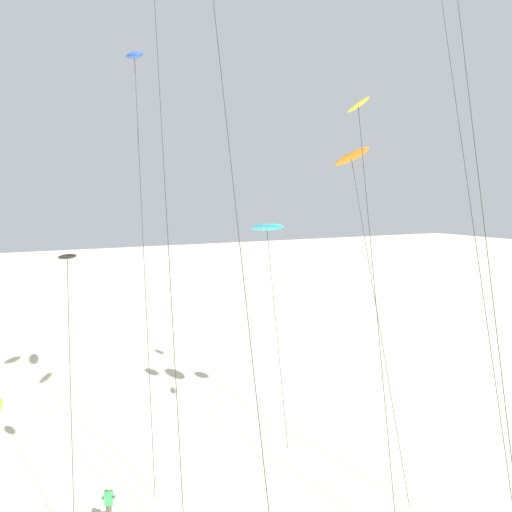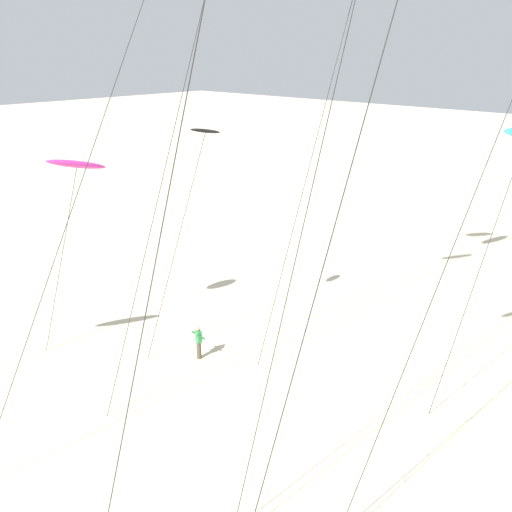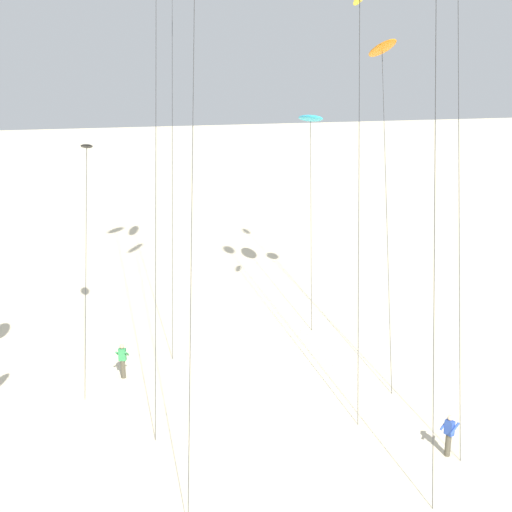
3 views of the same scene
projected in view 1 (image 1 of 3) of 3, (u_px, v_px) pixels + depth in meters
The scene contains 6 objects.
kite_blue at pixel (135, 58), 32.25m from camera, with size 2.17×7.09×19.95m.
kite_orange at pixel (352, 159), 32.69m from camera, with size 2.06×7.69×15.19m.
kite_black at pixel (67, 262), 26.13m from camera, with size 1.17×4.30×10.78m.
kite_yellow at pixel (360, 121), 27.16m from camera, with size 1.48×5.06×16.85m.
kite_cyan at pixel (267, 228), 36.71m from camera, with size 1.59×5.49×11.45m.
kite_flyer_middle at pixel (109, 505), 26.19m from camera, with size 0.65×0.63×1.67m.
Camera 1 is at (-9.01, -11.03, 13.24)m, focal length 47.25 mm.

